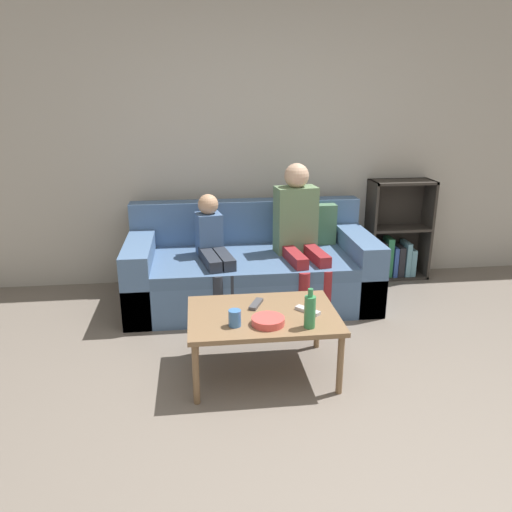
{
  "coord_description": "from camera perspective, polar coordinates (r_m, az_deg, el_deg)",
  "views": [
    {
      "loc": [
        -0.55,
        -2.04,
        1.75
      ],
      "look_at": [
        -0.14,
        1.37,
        0.61
      ],
      "focal_mm": 35.0,
      "sensor_mm": 36.0,
      "label": 1
    }
  ],
  "objects": [
    {
      "name": "person_child",
      "position": [
        4.07,
        -4.86,
        0.9
      ],
      "size": [
        0.32,
        0.69,
        0.94
      ],
      "rotation": [
        0.0,
        0.0,
        0.19
      ],
      "color": "#282D38",
      "rests_on": "ground_plane"
    },
    {
      "name": "tv_remote_0",
      "position": [
        3.18,
        5.93,
        -6.21
      ],
      "size": [
        0.15,
        0.16,
        0.02
      ],
      "rotation": [
        0.0,
        0.0,
        0.72
      ],
      "color": "#B7B7BC",
      "rests_on": "coffee_table"
    },
    {
      "name": "snack_bowl",
      "position": [
        3.0,
        1.39,
        -7.43
      ],
      "size": [
        0.2,
        0.2,
        0.05
      ],
      "color": "#DB4C47",
      "rests_on": "coffee_table"
    },
    {
      "name": "wall_back",
      "position": [
        4.67,
        -0.13,
        12.85
      ],
      "size": [
        12.0,
        0.06,
        2.6
      ],
      "color": "#B7B2A8",
      "rests_on": "ground_plane"
    },
    {
      "name": "person_adult",
      "position": [
        4.18,
        4.92,
        3.41
      ],
      "size": [
        0.39,
        0.7,
        1.19
      ],
      "rotation": [
        0.0,
        0.0,
        0.13
      ],
      "color": "maroon",
      "rests_on": "ground_plane"
    },
    {
      "name": "ground_plane",
      "position": [
        2.74,
        6.76,
        -21.34
      ],
      "size": [
        22.0,
        22.0,
        0.0
      ],
      "primitive_type": "plane",
      "color": "#70665B"
    },
    {
      "name": "bottle",
      "position": [
        2.95,
        6.17,
        -6.28
      ],
      "size": [
        0.07,
        0.07,
        0.24
      ],
      "color": "#33844C",
      "rests_on": "coffee_table"
    },
    {
      "name": "cup_near",
      "position": [
        2.97,
        -2.44,
        -7.1
      ],
      "size": [
        0.08,
        0.08,
        0.1
      ],
      "color": "#3D70B2",
      "rests_on": "coffee_table"
    },
    {
      "name": "couch",
      "position": [
        4.32,
        -0.53,
        -1.59
      ],
      "size": [
        2.07,
        0.99,
        0.81
      ],
      "color": "#4C6B93",
      "rests_on": "ground_plane"
    },
    {
      "name": "bookshelf",
      "position": [
        5.04,
        15.57,
        1.78
      ],
      "size": [
        0.59,
        0.28,
        0.95
      ],
      "color": "#332D28",
      "rests_on": "ground_plane"
    },
    {
      "name": "coffee_table",
      "position": [
        3.17,
        0.78,
        -7.23
      ],
      "size": [
        0.94,
        0.66,
        0.42
      ],
      "color": "brown",
      "rests_on": "ground_plane"
    },
    {
      "name": "tv_remote_1",
      "position": [
        3.25,
        0.0,
        -5.51
      ],
      "size": [
        0.11,
        0.17,
        0.02
      ],
      "rotation": [
        0.0,
        0.0,
        -0.43
      ],
      "color": "#47474C",
      "rests_on": "coffee_table"
    }
  ]
}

